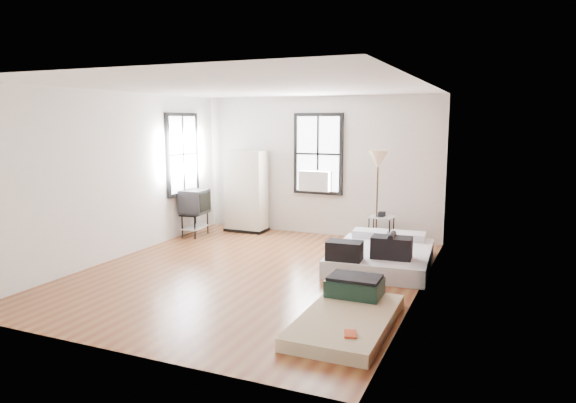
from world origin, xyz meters
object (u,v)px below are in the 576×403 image
at_px(mattress_main, 381,255).
at_px(floor_lamp, 378,164).
at_px(wardrobe, 246,191).
at_px(side_table, 381,222).
at_px(mattress_bare, 349,312).
at_px(tv_stand, 195,203).

bearing_deg(mattress_main, floor_lamp, 102.08).
relative_size(wardrobe, side_table, 2.85).
height_order(wardrobe, floor_lamp, floor_lamp).
xyz_separation_m(wardrobe, floor_lamp, (2.78, 0.00, 0.67)).
distance_m(mattress_main, mattress_bare, 2.44).
relative_size(mattress_main, mattress_bare, 1.18).
bearing_deg(floor_lamp, side_table, 40.69).
xyz_separation_m(floor_lamp, tv_stand, (-3.52, -0.83, -0.85)).
distance_m(mattress_main, wardrobe, 3.63).
bearing_deg(tv_stand, side_table, 8.90).
relative_size(mattress_bare, tv_stand, 1.94).
relative_size(mattress_main, tv_stand, 2.29).
relative_size(wardrobe, tv_stand, 1.81).
distance_m(mattress_bare, side_table, 4.08).
bearing_deg(floor_lamp, tv_stand, -166.66).
bearing_deg(wardrobe, floor_lamp, 0.14).
relative_size(mattress_bare, floor_lamp, 1.03).
xyz_separation_m(mattress_bare, wardrobe, (-3.41, 3.96, 0.73)).
height_order(wardrobe, tv_stand, wardrobe).
bearing_deg(mattress_bare, floor_lamp, 98.78).
bearing_deg(mattress_bare, side_table, 97.50).
distance_m(floor_lamp, tv_stand, 3.71).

